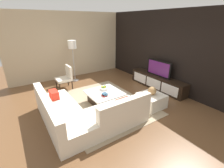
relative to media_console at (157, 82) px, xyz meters
The scene contains 14 objects.
ground_plane 2.41m from the media_console, 90.00° to the right, with size 14.00×14.00×0.00m, color brown.
feature_wall_back 1.19m from the media_console, 90.00° to the left, with size 6.40×0.12×2.80m, color black.
side_wall_left 4.05m from the media_console, 145.54° to the right, with size 0.12×5.20×2.80m, color #C6B28E.
area_rug 2.41m from the media_console, 92.39° to the right, with size 3.13×2.50×0.01m, color tan.
media_console is the anchor object (origin of this frame).
television 0.54m from the media_console, 90.00° to the left, with size 1.05×0.06×0.59m.
sectional_couch 3.32m from the media_console, 81.41° to the right, with size 2.30×2.29×0.80m.
coffee_table 2.30m from the media_console, 92.49° to the right, with size 1.01×1.00×0.38m.
accent_chair_near 3.48m from the media_console, 123.76° to the right, with size 0.55×0.54×0.87m.
floor_lamp 3.63m from the media_console, 137.53° to the right, with size 0.33×0.33×1.70m.
ottoman 1.50m from the media_console, 55.26° to the right, with size 0.70×0.70×0.40m, color beige.
fruit_bowl 2.22m from the media_console, 97.26° to the right, with size 0.28×0.28×0.14m.
decorative_ball 1.52m from the media_console, 55.26° to the right, with size 0.24×0.24×0.24m, color #AD8451.
book_stack 2.43m from the media_console, 87.18° to the right, with size 0.17×0.15×0.08m.
Camera 1 is at (3.64, -2.11, 2.43)m, focal length 24.92 mm.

